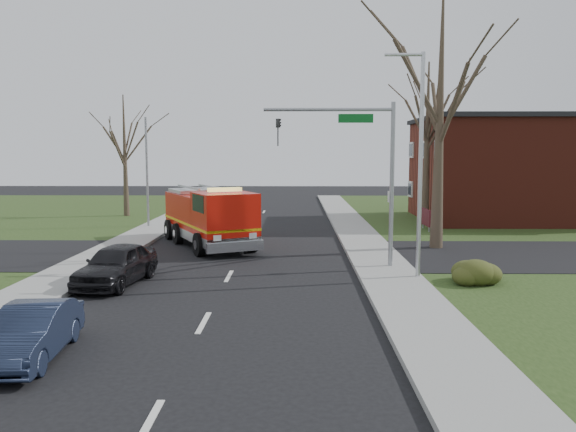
{
  "coord_description": "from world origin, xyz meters",
  "views": [
    {
      "loc": [
        2.6,
        -21.33,
        4.76
      ],
      "look_at": [
        2.25,
        3.27,
        2.0
      ],
      "focal_mm": 35.0,
      "sensor_mm": 36.0,
      "label": 1
    }
  ],
  "objects_px": {
    "fire_engine": "(209,219)",
    "parked_car_gray": "(31,333)",
    "traffic_signal_mast": "(360,154)",
    "parked_car_maroon": "(116,264)"
  },
  "relations": [
    {
      "from": "traffic_signal_mast",
      "to": "parked_car_maroon",
      "type": "bearing_deg",
      "value": -162.46
    },
    {
      "from": "fire_engine",
      "to": "parked_car_maroon",
      "type": "relative_size",
      "value": 1.88
    },
    {
      "from": "parked_car_maroon",
      "to": "parked_car_gray",
      "type": "height_order",
      "value": "parked_car_maroon"
    },
    {
      "from": "traffic_signal_mast",
      "to": "parked_car_gray",
      "type": "xyz_separation_m",
      "value": [
        -8.74,
        -10.3,
        -4.08
      ]
    },
    {
      "from": "fire_engine",
      "to": "parked_car_maroon",
      "type": "distance_m",
      "value": 8.79
    },
    {
      "from": "traffic_signal_mast",
      "to": "parked_car_gray",
      "type": "height_order",
      "value": "traffic_signal_mast"
    },
    {
      "from": "fire_engine",
      "to": "parked_car_gray",
      "type": "distance_m",
      "value": 16.03
    },
    {
      "from": "traffic_signal_mast",
      "to": "parked_car_gray",
      "type": "bearing_deg",
      "value": -130.33
    },
    {
      "from": "traffic_signal_mast",
      "to": "fire_engine",
      "type": "relative_size",
      "value": 0.83
    },
    {
      "from": "parked_car_maroon",
      "to": "parked_car_gray",
      "type": "xyz_separation_m",
      "value": [
        0.39,
        -7.41,
        -0.12
      ]
    }
  ]
}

